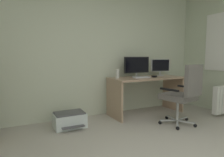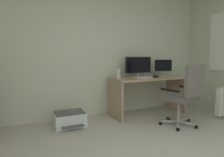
# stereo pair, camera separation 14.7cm
# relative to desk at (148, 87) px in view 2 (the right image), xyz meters

# --- Properties ---
(wall_back) EXTENTS (5.12, 0.10, 2.76)m
(wall_back) POSITION_rel_desk_xyz_m (-1.11, 0.43, 0.82)
(wall_back) COLOR beige
(wall_back) RESTS_ON ground
(desk) EXTENTS (1.51, 0.63, 0.76)m
(desk) POSITION_rel_desk_xyz_m (0.00, 0.00, 0.00)
(desk) COLOR tan
(desk) RESTS_ON ground
(monitor_main) EXTENTS (0.58, 0.18, 0.41)m
(monitor_main) POSITION_rel_desk_xyz_m (-0.15, 0.12, 0.43)
(monitor_main) COLOR #B2B5B7
(monitor_main) RESTS_ON desk
(monitor_secondary) EXTENTS (0.44, 0.18, 0.36)m
(monitor_secondary) POSITION_rel_desk_xyz_m (0.47, 0.12, 0.41)
(monitor_secondary) COLOR #B2B5B7
(monitor_secondary) RESTS_ON desk
(keyboard) EXTENTS (0.34, 0.13, 0.02)m
(keyboard) POSITION_rel_desk_xyz_m (-0.16, -0.06, 0.21)
(keyboard) COLOR silver
(keyboard) RESTS_ON desk
(computer_mouse) EXTENTS (0.07, 0.11, 0.03)m
(computer_mouse) POSITION_rel_desk_xyz_m (0.13, -0.09, 0.22)
(computer_mouse) COLOR black
(computer_mouse) RESTS_ON desk
(desktop_speaker) EXTENTS (0.07, 0.07, 0.17)m
(desktop_speaker) POSITION_rel_desk_xyz_m (-0.63, 0.08, 0.28)
(desktop_speaker) COLOR silver
(desktop_speaker) RESTS_ON desk
(office_chair) EXTENTS (0.63, 0.67, 1.05)m
(office_chair) POSITION_rel_desk_xyz_m (0.10, -0.89, 0.02)
(office_chair) COLOR #B7BABC
(office_chair) RESTS_ON ground
(printer) EXTENTS (0.51, 0.44, 0.26)m
(printer) POSITION_rel_desk_xyz_m (-1.62, -0.07, -0.43)
(printer) COLOR silver
(printer) RESTS_ON ground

